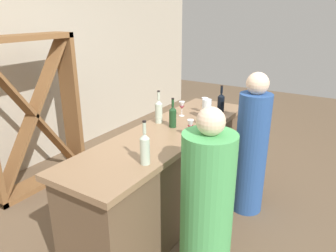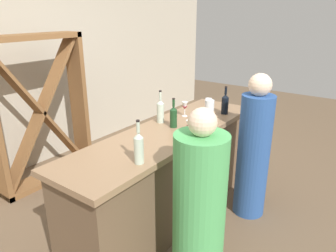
{
  "view_description": "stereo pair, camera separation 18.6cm",
  "coord_description": "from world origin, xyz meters",
  "px_view_note": "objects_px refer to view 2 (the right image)",
  "views": [
    {
      "loc": [
        -2.31,
        -1.45,
        1.97
      ],
      "look_at": [
        0.0,
        0.0,
        0.98
      ],
      "focal_mm": 33.92,
      "sensor_mm": 36.0,
      "label": 1
    },
    {
      "loc": [
        -2.21,
        -1.61,
        1.97
      ],
      "look_at": [
        0.0,
        0.0,
        0.98
      ],
      "focal_mm": 33.92,
      "sensor_mm": 36.0,
      "label": 2
    }
  ],
  "objects_px": {
    "wine_rack": "(40,112)",
    "person_left_guest": "(253,152)",
    "water_pitcher": "(209,110)",
    "wine_glass_far_left": "(185,106)",
    "wine_glass_near_right": "(208,103)",
    "person_center_guest": "(199,211)",
    "wine_bottle_second_left_olive_green": "(174,116)",
    "wine_bottle_leftmost_clear_pale": "(139,147)",
    "wine_glass_near_left": "(189,126)",
    "wine_bottle_second_right_near_black": "(225,103)",
    "wine_bottle_center_clear_pale": "(160,110)",
    "wine_glass_near_center": "(205,115)"
  },
  "relations": [
    {
      "from": "wine_rack",
      "to": "person_left_guest",
      "type": "distance_m",
      "value": 2.42
    },
    {
      "from": "water_pitcher",
      "to": "wine_glass_far_left",
      "type": "bearing_deg",
      "value": 102.1
    },
    {
      "from": "wine_glass_near_right",
      "to": "wine_glass_far_left",
      "type": "relative_size",
      "value": 1.09
    },
    {
      "from": "water_pitcher",
      "to": "person_center_guest",
      "type": "relative_size",
      "value": 0.15
    },
    {
      "from": "wine_bottle_second_left_olive_green",
      "to": "person_left_guest",
      "type": "distance_m",
      "value": 0.86
    },
    {
      "from": "wine_glass_far_left",
      "to": "wine_bottle_leftmost_clear_pale",
      "type": "bearing_deg",
      "value": -163.38
    },
    {
      "from": "wine_bottle_leftmost_clear_pale",
      "to": "wine_bottle_second_left_olive_green",
      "type": "bearing_deg",
      "value": 17.04
    },
    {
      "from": "wine_glass_near_left",
      "to": "wine_glass_far_left",
      "type": "xyz_separation_m",
      "value": [
        0.47,
        0.35,
        0.01
      ]
    },
    {
      "from": "wine_bottle_second_left_olive_green",
      "to": "wine_bottle_second_right_near_black",
      "type": "distance_m",
      "value": 0.7
    },
    {
      "from": "person_left_guest",
      "to": "person_center_guest",
      "type": "relative_size",
      "value": 1.03
    },
    {
      "from": "wine_bottle_second_right_near_black",
      "to": "wine_bottle_second_left_olive_green",
      "type": "bearing_deg",
      "value": 162.98
    },
    {
      "from": "wine_bottle_second_left_olive_green",
      "to": "wine_bottle_center_clear_pale",
      "type": "height_order",
      "value": "wine_bottle_center_clear_pale"
    },
    {
      "from": "wine_rack",
      "to": "wine_glass_far_left",
      "type": "distance_m",
      "value": 1.7
    },
    {
      "from": "wine_glass_near_right",
      "to": "person_left_guest",
      "type": "xyz_separation_m",
      "value": [
        -0.11,
        -0.58,
        -0.37
      ]
    },
    {
      "from": "wine_bottle_second_right_near_black",
      "to": "water_pitcher",
      "type": "distance_m",
      "value": 0.27
    },
    {
      "from": "wine_bottle_second_right_near_black",
      "to": "wine_glass_far_left",
      "type": "bearing_deg",
      "value": 137.24
    },
    {
      "from": "wine_glass_near_center",
      "to": "wine_glass_far_left",
      "type": "relative_size",
      "value": 1.01
    },
    {
      "from": "wine_bottle_second_right_near_black",
      "to": "wine_glass_near_left",
      "type": "xyz_separation_m",
      "value": [
        -0.79,
        -0.05,
        -0.01
      ]
    },
    {
      "from": "wine_bottle_leftmost_clear_pale",
      "to": "person_left_guest",
      "type": "bearing_deg",
      "value": -18.62
    },
    {
      "from": "wine_bottle_second_left_olive_green",
      "to": "wine_rack",
      "type": "bearing_deg",
      "value": 102.69
    },
    {
      "from": "wine_rack",
      "to": "wine_bottle_leftmost_clear_pale",
      "type": "bearing_deg",
      "value": -102.16
    },
    {
      "from": "wine_rack",
      "to": "water_pitcher",
      "type": "xyz_separation_m",
      "value": [
        0.76,
        -1.79,
        0.16
      ]
    },
    {
      "from": "wine_bottle_second_left_olive_green",
      "to": "water_pitcher",
      "type": "distance_m",
      "value": 0.43
    },
    {
      "from": "wine_glass_near_center",
      "to": "water_pitcher",
      "type": "xyz_separation_m",
      "value": [
        0.22,
        0.08,
        -0.01
      ]
    },
    {
      "from": "wine_bottle_center_clear_pale",
      "to": "wine_glass_near_right",
      "type": "distance_m",
      "value": 0.58
    },
    {
      "from": "wine_rack",
      "to": "wine_bottle_second_left_olive_green",
      "type": "xyz_separation_m",
      "value": [
        0.37,
        -1.63,
        0.17
      ]
    },
    {
      "from": "wine_glass_near_center",
      "to": "wine_rack",
      "type": "bearing_deg",
      "value": 106.25
    },
    {
      "from": "water_pitcher",
      "to": "wine_glass_near_center",
      "type": "bearing_deg",
      "value": -160.73
    },
    {
      "from": "wine_glass_far_left",
      "to": "wine_bottle_center_clear_pale",
      "type": "bearing_deg",
      "value": 164.35
    },
    {
      "from": "wine_glass_far_left",
      "to": "person_left_guest",
      "type": "xyz_separation_m",
      "value": [
        0.1,
        -0.74,
        -0.36
      ]
    },
    {
      "from": "wine_rack",
      "to": "wine_glass_near_right",
      "type": "xyz_separation_m",
      "value": [
        0.93,
        -1.69,
        0.18
      ]
    },
    {
      "from": "wine_glass_near_center",
      "to": "wine_bottle_second_right_near_black",
      "type": "bearing_deg",
      "value": 4.24
    },
    {
      "from": "wine_glass_near_left",
      "to": "wine_bottle_center_clear_pale",
      "type": "bearing_deg",
      "value": 69.79
    },
    {
      "from": "wine_glass_near_left",
      "to": "water_pitcher",
      "type": "height_order",
      "value": "water_pitcher"
    },
    {
      "from": "wine_bottle_center_clear_pale",
      "to": "wine_glass_near_center",
      "type": "height_order",
      "value": "wine_bottle_center_clear_pale"
    },
    {
      "from": "water_pitcher",
      "to": "person_center_guest",
      "type": "bearing_deg",
      "value": -153.63
    },
    {
      "from": "wine_bottle_leftmost_clear_pale",
      "to": "wine_rack",
      "type": "bearing_deg",
      "value": 77.84
    },
    {
      "from": "wine_bottle_second_left_olive_green",
      "to": "wine_bottle_center_clear_pale",
      "type": "bearing_deg",
      "value": 79.11
    },
    {
      "from": "wine_rack",
      "to": "wine_glass_far_left",
      "type": "relative_size",
      "value": 11.11
    },
    {
      "from": "wine_glass_near_center",
      "to": "person_center_guest",
      "type": "height_order",
      "value": "person_center_guest"
    },
    {
      "from": "wine_bottle_leftmost_clear_pale",
      "to": "wine_glass_near_right",
      "type": "xyz_separation_m",
      "value": [
        1.33,
        0.17,
        -0.01
      ]
    },
    {
      "from": "wine_bottle_second_right_near_black",
      "to": "person_left_guest",
      "type": "distance_m",
      "value": 0.61
    },
    {
      "from": "wine_bottle_center_clear_pale",
      "to": "wine_glass_near_left",
      "type": "height_order",
      "value": "wine_bottle_center_clear_pale"
    },
    {
      "from": "wine_glass_far_left",
      "to": "wine_glass_near_left",
      "type": "bearing_deg",
      "value": -142.9
    },
    {
      "from": "wine_glass_near_right",
      "to": "person_center_guest",
      "type": "relative_size",
      "value": 0.12
    },
    {
      "from": "wine_bottle_center_clear_pale",
      "to": "wine_glass_near_center",
      "type": "distance_m",
      "value": 0.45
    },
    {
      "from": "wine_glass_near_center",
      "to": "person_center_guest",
      "type": "distance_m",
      "value": 1.03
    },
    {
      "from": "wine_rack",
      "to": "wine_bottle_center_clear_pale",
      "type": "xyz_separation_m",
      "value": [
        0.4,
        -1.45,
        0.18
      ]
    },
    {
      "from": "wine_bottle_center_clear_pale",
      "to": "wine_bottle_leftmost_clear_pale",
      "type": "bearing_deg",
      "value": -152.55
    },
    {
      "from": "wine_rack",
      "to": "wine_glass_near_left",
      "type": "distance_m",
      "value": 1.91
    }
  ]
}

